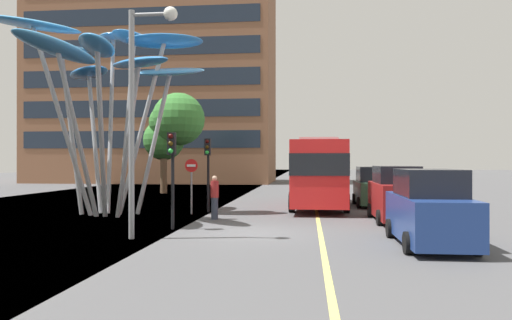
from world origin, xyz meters
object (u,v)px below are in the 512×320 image
object	(u,v)px
leaf_sculpture	(104,63)
car_parked_near	(429,210)
car_parked_mid	(396,195)
red_bus	(319,170)
pedestrian	(215,197)
no_entry_sign	(191,177)
traffic_light_kerb_far	(208,159)
car_parked_far	(374,188)
traffic_light_kerb_near	(172,159)
street_lamp	(142,91)

from	to	relation	value
leaf_sculpture	car_parked_near	world-z (taller)	leaf_sculpture
car_parked_near	car_parked_mid	distance (m)	5.70
red_bus	pedestrian	bearing A→B (deg)	-127.69
leaf_sculpture	no_entry_sign	xyz separation A→B (m)	(3.77, 0.96, -5.19)
leaf_sculpture	traffic_light_kerb_far	world-z (taller)	leaf_sculpture
car_parked_far	car_parked_mid	bearing A→B (deg)	-89.84
traffic_light_kerb_near	no_entry_sign	size ratio (longest dim) A/B	1.37
leaf_sculpture	car_parked_near	size ratio (longest dim) A/B	2.22
car_parked_mid	no_entry_sign	bearing A→B (deg)	169.05
traffic_light_kerb_near	pedestrian	bearing A→B (deg)	73.65
car_parked_far	street_lamp	world-z (taller)	street_lamp
street_lamp	traffic_light_kerb_near	bearing A→B (deg)	80.63
street_lamp	car_parked_near	bearing A→B (deg)	-1.93
leaf_sculpture	street_lamp	bearing A→B (deg)	-57.48
traffic_light_kerb_near	pedestrian	size ratio (longest dim) A/B	1.89
traffic_light_kerb_near	traffic_light_kerb_far	size ratio (longest dim) A/B	0.99
traffic_light_kerb_near	car_parked_mid	xyz separation A→B (m)	(8.40, 3.29, -1.46)
car_parked_mid	no_entry_sign	distance (m)	9.10
red_bus	car_parked_mid	world-z (taller)	red_bus
no_entry_sign	car_parked_near	bearing A→B (deg)	-40.05
no_entry_sign	car_parked_mid	bearing A→B (deg)	-10.95
car_parked_mid	street_lamp	size ratio (longest dim) A/B	0.61
car_parked_near	car_parked_far	bearing A→B (deg)	89.72
car_parked_near	car_parked_far	size ratio (longest dim) A/B	1.10
traffic_light_kerb_near	car_parked_far	distance (m)	13.04
car_parked_near	street_lamp	distance (m)	9.41
leaf_sculpture	car_parked_mid	size ratio (longest dim) A/B	2.26
leaf_sculpture	street_lamp	size ratio (longest dim) A/B	1.38
red_bus	no_entry_sign	bearing A→B (deg)	-146.31
no_entry_sign	car_parked_far	bearing A→B (deg)	28.63
street_lamp	car_parked_mid	bearing A→B (deg)	31.73
leaf_sculpture	car_parked_far	world-z (taller)	leaf_sculpture
car_parked_near	car_parked_mid	xyz separation A→B (m)	(0.08, 5.70, 0.02)
car_parked_far	street_lamp	size ratio (longest dim) A/B	0.56
car_parked_mid	street_lamp	xyz separation A→B (m)	(-8.75, -5.41, 3.61)
car_parked_mid	car_parked_far	bearing A→B (deg)	90.16
car_parked_mid	no_entry_sign	world-z (taller)	no_entry_sign
street_lamp	traffic_light_kerb_far	bearing A→B (deg)	86.94
pedestrian	no_entry_sign	distance (m)	2.46
traffic_light_kerb_far	car_parked_near	xyz separation A→B (m)	(8.24, -8.28, -1.52)
no_entry_sign	leaf_sculpture	bearing A→B (deg)	-165.77
car_parked_far	pedestrian	bearing A→B (deg)	-138.04
leaf_sculpture	street_lamp	distance (m)	7.65
traffic_light_kerb_far	street_lamp	bearing A→B (deg)	-93.06
car_parked_far	traffic_light_kerb_near	bearing A→B (deg)	-130.33
leaf_sculpture	no_entry_sign	distance (m)	6.49
car_parked_near	car_parked_mid	size ratio (longest dim) A/B	1.02
car_parked_near	street_lamp	world-z (taller)	street_lamp
car_parked_far	no_entry_sign	size ratio (longest dim) A/B	1.61
traffic_light_kerb_near	pedestrian	world-z (taller)	traffic_light_kerb_near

